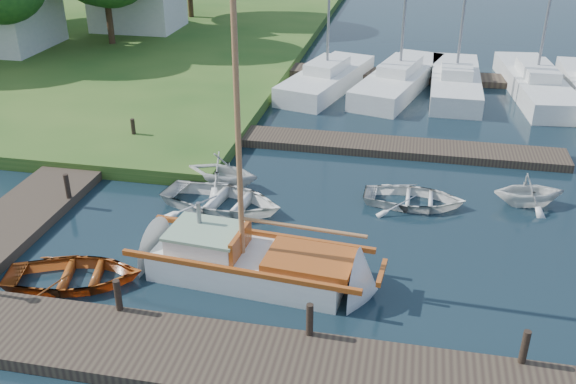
% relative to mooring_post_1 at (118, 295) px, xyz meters
% --- Properties ---
extents(ground, '(160.00, 160.00, 0.00)m').
position_rel_mooring_post_1_xyz_m(ground, '(3.00, 5.00, -0.70)').
color(ground, black).
rests_on(ground, ground).
extents(near_dock, '(18.00, 2.20, 0.30)m').
position_rel_mooring_post_1_xyz_m(near_dock, '(3.00, -1.00, -0.55)').
color(near_dock, '#33271F').
rests_on(near_dock, ground).
extents(left_dock, '(2.20, 18.00, 0.30)m').
position_rel_mooring_post_1_xyz_m(left_dock, '(-5.00, 7.00, -0.55)').
color(left_dock, '#33271F').
rests_on(left_dock, ground).
extents(far_dock, '(14.00, 1.60, 0.30)m').
position_rel_mooring_post_1_xyz_m(far_dock, '(5.00, 11.50, -0.55)').
color(far_dock, '#33271F').
rests_on(far_dock, ground).
extents(pontoon, '(30.00, 1.60, 0.30)m').
position_rel_mooring_post_1_xyz_m(pontoon, '(13.00, 21.00, -0.55)').
color(pontoon, '#33271F').
rests_on(pontoon, ground).
extents(mooring_post_1, '(0.16, 0.16, 0.80)m').
position_rel_mooring_post_1_xyz_m(mooring_post_1, '(0.00, 0.00, 0.00)').
color(mooring_post_1, black).
rests_on(mooring_post_1, near_dock).
extents(mooring_post_2, '(0.16, 0.16, 0.80)m').
position_rel_mooring_post_1_xyz_m(mooring_post_2, '(4.50, 0.00, 0.00)').
color(mooring_post_2, black).
rests_on(mooring_post_2, near_dock).
extents(mooring_post_3, '(0.16, 0.16, 0.80)m').
position_rel_mooring_post_1_xyz_m(mooring_post_3, '(9.00, 0.00, 0.00)').
color(mooring_post_3, black).
rests_on(mooring_post_3, near_dock).
extents(mooring_post_4, '(0.16, 0.16, 0.80)m').
position_rel_mooring_post_1_xyz_m(mooring_post_4, '(-4.00, 5.00, 0.00)').
color(mooring_post_4, black).
rests_on(mooring_post_4, left_dock).
extents(mooring_post_5, '(0.16, 0.16, 0.80)m').
position_rel_mooring_post_1_xyz_m(mooring_post_5, '(-4.00, 10.00, 0.00)').
color(mooring_post_5, black).
rests_on(mooring_post_5, left_dock).
extents(sailboat, '(7.30, 2.58, 9.83)m').
position_rel_mooring_post_1_xyz_m(sailboat, '(2.70, 2.37, -0.36)').
color(sailboat, white).
rests_on(sailboat, ground).
extents(dinghy, '(3.93, 3.22, 0.71)m').
position_rel_mooring_post_1_xyz_m(dinghy, '(-1.80, 1.15, -0.34)').
color(dinghy, '#954616').
rests_on(dinghy, ground).
extents(tender_a, '(4.29, 3.38, 0.80)m').
position_rel_mooring_post_1_xyz_m(tender_a, '(0.75, 5.80, -0.30)').
color(tender_a, white).
rests_on(tender_a, ground).
extents(tender_b, '(2.83, 2.55, 1.32)m').
position_rel_mooring_post_1_xyz_m(tender_b, '(0.31, 7.29, -0.04)').
color(tender_b, white).
rests_on(tender_b, ground).
extents(tender_c, '(3.19, 2.30, 0.65)m').
position_rel_mooring_post_1_xyz_m(tender_c, '(6.61, 7.23, -0.37)').
color(tender_c, white).
rests_on(tender_c, ground).
extents(tender_d, '(2.57, 2.34, 1.16)m').
position_rel_mooring_post_1_xyz_m(tender_d, '(10.12, 7.98, -0.12)').
color(tender_d, white).
rests_on(tender_d, ground).
extents(marina_boat_0, '(3.99, 7.49, 10.62)m').
position_rel_mooring_post_1_xyz_m(marina_boat_0, '(2.15, 18.54, -0.13)').
color(marina_boat_0, white).
rests_on(marina_boat_0, ground).
extents(marina_boat_1, '(4.27, 8.56, 10.52)m').
position_rel_mooring_post_1_xyz_m(marina_boat_1, '(5.56, 19.16, -0.13)').
color(marina_boat_1, white).
rests_on(marina_boat_1, ground).
extents(marina_boat_2, '(2.31, 7.57, 12.19)m').
position_rel_mooring_post_1_xyz_m(marina_boat_2, '(8.18, 19.25, -0.12)').
color(marina_boat_2, white).
rests_on(marina_boat_2, ground).
extents(marina_boat_3, '(3.08, 8.76, 11.42)m').
position_rel_mooring_post_1_xyz_m(marina_boat_3, '(11.85, 19.69, -0.13)').
color(marina_boat_3, white).
rests_on(marina_boat_3, ground).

